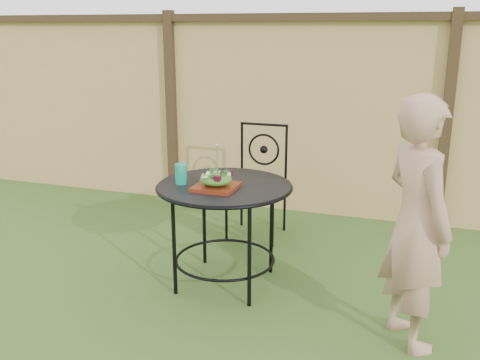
{
  "coord_description": "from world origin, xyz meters",
  "views": [
    {
      "loc": [
        1.07,
        -2.72,
        1.74
      ],
      "look_at": [
        -0.04,
        0.56,
        0.75
      ],
      "focal_mm": 40.0,
      "sensor_mm": 36.0,
      "label": 1
    }
  ],
  "objects_px": {
    "patio_table": "(225,204)",
    "salad_plate": "(216,187)",
    "diner": "(417,224)",
    "patio_chair": "(258,178)"
  },
  "relations": [
    {
      "from": "salad_plate",
      "to": "patio_chair",
      "type": "bearing_deg",
      "value": 91.68
    },
    {
      "from": "patio_table",
      "to": "salad_plate",
      "type": "distance_m",
      "value": 0.19
    },
    {
      "from": "diner",
      "to": "salad_plate",
      "type": "distance_m",
      "value": 1.28
    },
    {
      "from": "patio_table",
      "to": "patio_chair",
      "type": "relative_size",
      "value": 0.97
    },
    {
      "from": "diner",
      "to": "salad_plate",
      "type": "relative_size",
      "value": 5.26
    },
    {
      "from": "patio_table",
      "to": "salad_plate",
      "type": "relative_size",
      "value": 3.42
    },
    {
      "from": "patio_table",
      "to": "diner",
      "type": "distance_m",
      "value": 1.29
    },
    {
      "from": "salad_plate",
      "to": "patio_table",
      "type": "bearing_deg",
      "value": 80.21
    },
    {
      "from": "patio_table",
      "to": "diner",
      "type": "height_order",
      "value": "diner"
    },
    {
      "from": "patio_table",
      "to": "diner",
      "type": "relative_size",
      "value": 0.65
    }
  ]
}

